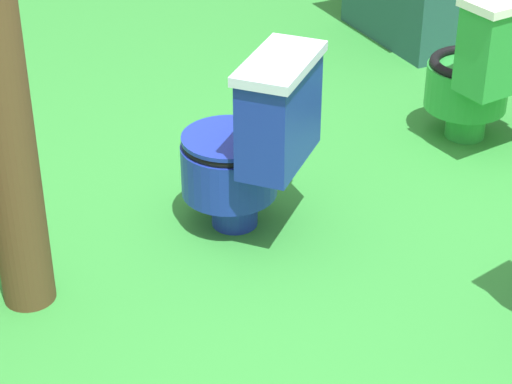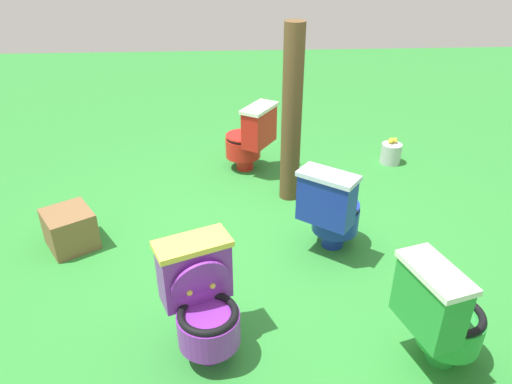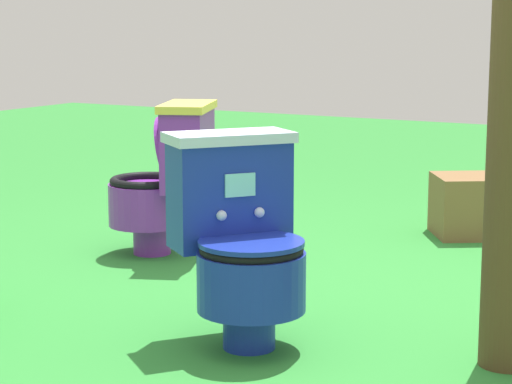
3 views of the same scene
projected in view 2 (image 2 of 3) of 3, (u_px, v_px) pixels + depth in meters
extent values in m
plane|color=#2D8433|center=(270.00, 248.00, 3.88)|extent=(14.00, 14.00, 0.00)
cylinder|color=red|center=(245.00, 162.00, 5.12)|extent=(0.25, 0.25, 0.14)
cylinder|color=red|center=(243.00, 147.00, 5.05)|extent=(0.51, 0.51, 0.20)
torus|color=black|center=(243.00, 137.00, 4.99)|extent=(0.49, 0.49, 0.04)
cylinder|color=white|center=(243.00, 142.00, 5.02)|extent=(0.33, 0.33, 0.01)
cube|color=red|center=(260.00, 127.00, 4.83)|extent=(0.45, 0.38, 0.37)
cube|color=white|center=(260.00, 108.00, 4.73)|extent=(0.48, 0.41, 0.04)
cube|color=#8CE0E5|center=(251.00, 121.00, 4.85)|extent=(0.10, 0.07, 0.08)
cylinder|color=red|center=(243.00, 136.00, 4.98)|extent=(0.50, 0.50, 0.02)
sphere|color=white|center=(247.00, 132.00, 4.85)|extent=(0.04, 0.04, 0.04)
sphere|color=white|center=(254.00, 128.00, 4.95)|extent=(0.04, 0.04, 0.04)
cylinder|color=#192D9E|center=(333.00, 237.00, 3.89)|extent=(0.25, 0.25, 0.14)
cylinder|color=#192D9E|center=(335.00, 218.00, 3.82)|extent=(0.52, 0.52, 0.20)
torus|color=black|center=(337.00, 206.00, 3.77)|extent=(0.50, 0.50, 0.04)
cylinder|color=silver|center=(336.00, 212.00, 3.79)|extent=(0.34, 0.34, 0.01)
cube|color=#192D9E|center=(326.00, 200.00, 3.55)|extent=(0.40, 0.44, 0.37)
cube|color=silver|center=(328.00, 176.00, 3.45)|extent=(0.44, 0.47, 0.04)
cube|color=#8CE0E5|center=(333.00, 189.00, 3.60)|extent=(0.07, 0.09, 0.08)
cylinder|color=#192D9E|center=(337.00, 204.00, 3.76)|extent=(0.51, 0.51, 0.02)
sphere|color=silver|center=(324.00, 198.00, 3.68)|extent=(0.04, 0.04, 0.04)
sphere|color=silver|center=(341.00, 203.00, 3.62)|extent=(0.04, 0.04, 0.04)
cylinder|color=green|center=(441.00, 350.00, 2.86)|extent=(0.22, 0.22, 0.14)
cylinder|color=green|center=(450.00, 328.00, 2.78)|extent=(0.46, 0.46, 0.20)
torus|color=black|center=(454.00, 314.00, 2.73)|extent=(0.44, 0.44, 0.04)
cylinder|color=white|center=(452.00, 320.00, 2.76)|extent=(0.30, 0.30, 0.01)
cube|color=green|center=(429.00, 301.00, 2.60)|extent=(0.45, 0.30, 0.37)
cube|color=white|center=(436.00, 272.00, 2.50)|extent=(0.48, 0.33, 0.04)
cube|color=#8CE0E5|center=(446.00, 290.00, 2.60)|extent=(0.11, 0.04, 0.08)
cylinder|color=green|center=(444.00, 299.00, 2.63)|extent=(0.36, 0.18, 0.35)
sphere|color=white|center=(435.00, 296.00, 2.71)|extent=(0.04, 0.04, 0.04)
sphere|color=white|center=(452.00, 312.00, 2.59)|extent=(0.04, 0.04, 0.04)
cylinder|color=purple|center=(209.00, 346.00, 2.89)|extent=(0.24, 0.24, 0.14)
cylinder|color=purple|center=(209.00, 327.00, 2.79)|extent=(0.48, 0.48, 0.20)
torus|color=black|center=(208.00, 313.00, 2.73)|extent=(0.46, 0.46, 0.04)
cylinder|color=#EACC4C|center=(208.00, 320.00, 2.76)|extent=(0.31, 0.31, 0.01)
cube|color=purple|center=(194.00, 272.00, 2.82)|extent=(0.33, 0.45, 0.37)
cube|color=#EACC4C|center=(192.00, 244.00, 2.72)|extent=(0.36, 0.48, 0.04)
cube|color=#8CE0E5|center=(200.00, 275.00, 2.71)|extent=(0.05, 0.10, 0.08)
cylinder|color=purple|center=(200.00, 284.00, 2.75)|extent=(0.22, 0.36, 0.35)
sphere|color=#EACC4C|center=(212.00, 286.00, 2.79)|extent=(0.04, 0.04, 0.04)
sphere|color=#EACC4C|center=(190.00, 293.00, 2.73)|extent=(0.04, 0.04, 0.04)
cylinder|color=brown|center=(292.00, 117.00, 4.23)|extent=(0.18, 0.18, 1.62)
cube|color=brown|center=(70.00, 229.00, 3.84)|extent=(0.50, 0.50, 0.31)
cylinder|color=#B7B7BF|center=(391.00, 153.00, 5.22)|extent=(0.22, 0.22, 0.22)
ellipsoid|color=yellow|center=(392.00, 140.00, 5.19)|extent=(0.07, 0.05, 0.05)
ellipsoid|color=yellow|center=(391.00, 141.00, 5.17)|extent=(0.07, 0.05, 0.05)
ellipsoid|color=yellow|center=(395.00, 140.00, 5.19)|extent=(0.07, 0.05, 0.05)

